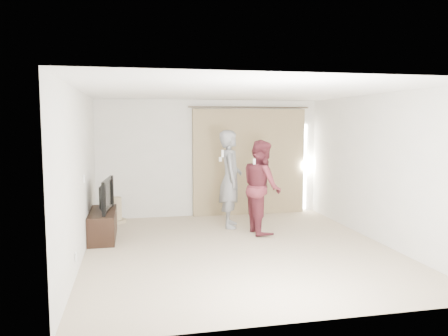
{
  "coord_description": "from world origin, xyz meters",
  "views": [
    {
      "loc": [
        -1.71,
        -6.89,
        2.11
      ],
      "look_at": [
        -0.01,
        1.2,
        1.23
      ],
      "focal_mm": 35.0,
      "sensor_mm": 36.0,
      "label": 1
    }
  ],
  "objects_px": {
    "person_man": "(230,179)",
    "tv": "(102,195)",
    "person_woman": "(262,187)",
    "tv_console": "(103,225)"
  },
  "relations": [
    {
      "from": "tv_console",
      "to": "person_woman",
      "type": "relative_size",
      "value": 0.74
    },
    {
      "from": "person_man",
      "to": "person_woman",
      "type": "relative_size",
      "value": 1.1
    },
    {
      "from": "person_man",
      "to": "person_woman",
      "type": "distance_m",
      "value": 0.76
    },
    {
      "from": "tv",
      "to": "person_woman",
      "type": "bearing_deg",
      "value": -87.73
    },
    {
      "from": "tv_console",
      "to": "person_man",
      "type": "height_order",
      "value": "person_man"
    },
    {
      "from": "person_man",
      "to": "tv",
      "type": "bearing_deg",
      "value": -170.84
    },
    {
      "from": "person_woman",
      "to": "person_man",
      "type": "bearing_deg",
      "value": 129.39
    },
    {
      "from": "tv",
      "to": "person_woman",
      "type": "relative_size",
      "value": 0.58
    },
    {
      "from": "tv_console",
      "to": "person_woman",
      "type": "xyz_separation_m",
      "value": [
        2.94,
        -0.19,
        0.64
      ]
    },
    {
      "from": "tv_console",
      "to": "person_man",
      "type": "bearing_deg",
      "value": 9.16
    }
  ]
}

